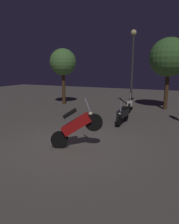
# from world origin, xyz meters

# --- Properties ---
(ground_plane) EXTENTS (40.00, 40.00, 0.00)m
(ground_plane) POSITION_xyz_m (0.00, 0.00, 0.00)
(ground_plane) COLOR #605951
(motorcycle_red_foreground) EXTENTS (1.57, 0.73, 1.63)m
(motorcycle_red_foreground) POSITION_xyz_m (0.32, -0.13, 0.74)
(motorcycle_red_foreground) COLOR black
(motorcycle_red_foreground) RESTS_ON ground_plane
(motorcycle_white_parked_left) EXTENTS (0.40, 1.66, 1.11)m
(motorcycle_white_parked_left) POSITION_xyz_m (0.50, 6.43, 0.44)
(motorcycle_white_parked_left) COLOR black
(motorcycle_white_parked_left) RESTS_ON ground_plane
(motorcycle_black_parked_right) EXTENTS (0.33, 1.66, 1.11)m
(motorcycle_black_parked_right) POSITION_xyz_m (0.86, 3.41, 0.44)
(motorcycle_black_parked_right) COLOR black
(motorcycle_black_parked_right) RESTS_ON ground_plane
(streetlamp_near) EXTENTS (0.36, 0.36, 4.89)m
(streetlamp_near) POSITION_xyz_m (0.17, 7.90, 3.11)
(streetlamp_near) COLOR #38383D
(streetlamp_near) RESTS_ON ground_plane
(tree_left_bg) EXTENTS (2.31, 2.31, 4.32)m
(tree_left_bg) POSITION_xyz_m (2.35, 7.88, 3.14)
(tree_left_bg) COLOR #4C331E
(tree_left_bg) RESTS_ON ground_plane
(tree_center_bg) EXTENTS (1.82, 1.82, 3.85)m
(tree_center_bg) POSITION_xyz_m (-4.42, 6.89, 2.90)
(tree_center_bg) COLOR #4C331E
(tree_center_bg) RESTS_ON ground_plane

